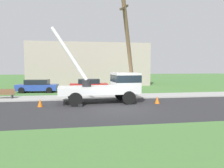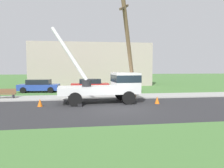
{
  "view_description": "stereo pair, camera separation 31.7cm",
  "coord_description": "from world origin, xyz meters",
  "views": [
    {
      "loc": [
        -2.77,
        -14.12,
        2.8
      ],
      "look_at": [
        0.05,
        2.82,
        1.45
      ],
      "focal_mm": 34.6,
      "sensor_mm": 36.0,
      "label": 1
    },
    {
      "loc": [
        -2.46,
        -14.16,
        2.8
      ],
      "look_at": [
        0.05,
        2.82,
        1.45
      ],
      "focal_mm": 34.6,
      "sensor_mm": 36.0,
      "label": 2
    }
  ],
  "objects": [
    {
      "name": "parked_sedan_red",
      "position": [
        -1.32,
        11.34,
        0.71
      ],
      "size": [
        4.41,
        2.04,
        1.42
      ],
      "color": "#B21E1E",
      "rests_on": "ground"
    },
    {
      "name": "ground_plane",
      "position": [
        0.0,
        12.0,
        0.0
      ],
      "size": [
        120.0,
        120.0,
        0.0
      ],
      "primitive_type": "plane",
      "color": "#477538"
    },
    {
      "name": "traffic_cone_curbside",
      "position": [
        1.87,
        3.79,
        0.28
      ],
      "size": [
        0.36,
        0.36,
        0.56
      ],
      "primitive_type": "cone",
      "color": "orange",
      "rests_on": "ground"
    },
    {
      "name": "traffic_cone_ahead",
      "position": [
        3.36,
        1.51,
        0.28
      ],
      "size": [
        0.36,
        0.36,
        0.56
      ],
      "primitive_type": "cone",
      "color": "orange",
      "rests_on": "ground"
    },
    {
      "name": "sidewalk_strip",
      "position": [
        0.0,
        5.64,
        0.05
      ],
      "size": [
        80.0,
        2.92,
        0.1
      ],
      "primitive_type": "cube",
      "color": "#9E9E99",
      "rests_on": "ground"
    },
    {
      "name": "traffic_cone_behind",
      "position": [
        -5.31,
        1.58,
        0.28
      ],
      "size": [
        0.36,
        0.36,
        0.56
      ],
      "primitive_type": "cone",
      "color": "orange",
      "rests_on": "ground"
    },
    {
      "name": "parked_sedan_blue",
      "position": [
        -7.05,
        10.88,
        0.71
      ],
      "size": [
        4.53,
        2.25,
        1.42
      ],
      "color": "#263F99",
      "rests_on": "ground"
    },
    {
      "name": "road_asphalt",
      "position": [
        0.0,
        0.0,
        0.0
      ],
      "size": [
        80.0,
        8.36,
        0.01
      ],
      "primitive_type": "cube",
      "color": "#2B2B2D",
      "rests_on": "ground"
    },
    {
      "name": "leaning_utility_pole",
      "position": [
        1.52,
        3.23,
        4.3
      ],
      "size": [
        2.29,
        3.64,
        8.41
      ],
      "color": "brown",
      "rests_on": "ground"
    },
    {
      "name": "utility_truck",
      "position": [
        -0.2,
        2.64,
        1.41
      ],
      "size": [
        6.89,
        3.21,
        5.98
      ],
      "color": "silver",
      "rests_on": "ground"
    },
    {
      "name": "park_bench",
      "position": [
        -8.88,
        5.7,
        0.46
      ],
      "size": [
        1.6,
        0.45,
        0.9
      ],
      "color": "brown",
      "rests_on": "ground"
    },
    {
      "name": "lowrise_building_backdrop",
      "position": [
        -0.72,
        19.95,
        3.2
      ],
      "size": [
        18.0,
        6.0,
        6.4
      ],
      "primitive_type": "cube",
      "color": "#A5998C",
      "rests_on": "ground"
    }
  ]
}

